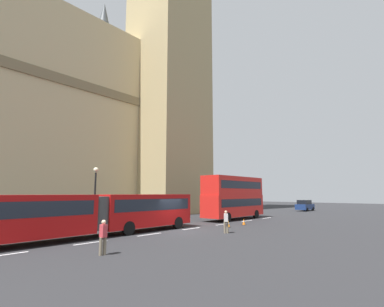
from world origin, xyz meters
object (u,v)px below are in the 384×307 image
pedestrian_near_cones (103,236)px  pedestrian_by_kerb (226,221)px  sedan_lead (305,205)px  traffic_cone_middle (244,222)px  articulated_bus (95,211)px  traffic_cone_west (228,224)px  double_decker_bus (234,196)px  street_lamp (95,193)px

pedestrian_near_cones → pedestrian_by_kerb: same height
sedan_lead → traffic_cone_middle: bearing=-172.2°
articulated_bus → pedestrian_by_kerb: bearing=-37.3°
traffic_cone_west → pedestrian_near_cones: bearing=-172.0°
double_decker_bus → traffic_cone_middle: size_ratio=16.23×
traffic_cone_west → pedestrian_near_cones: (-13.64, -1.91, 0.63)m
double_decker_bus → pedestrian_near_cones: 21.18m
double_decker_bus → traffic_cone_west: size_ratio=16.23×
articulated_bus → pedestrian_near_cones: 6.30m
street_lamp → sedan_lead: bearing=-7.5°
articulated_bus → pedestrian_near_cones: (-2.68, -5.64, -0.83)m
traffic_cone_middle → pedestrian_near_cones: bearing=-173.6°
sedan_lead → street_lamp: size_ratio=0.83×
double_decker_bus → pedestrian_near_cones: (-20.33, -5.64, -1.80)m
articulated_bus → double_decker_bus: (17.65, 0.00, 0.96)m
pedestrian_near_cones → pedestrian_by_kerb: (10.30, -0.16, 0.00)m
articulated_bus → pedestrian_by_kerb: size_ratio=10.22×
street_lamp → traffic_cone_middle: bearing=-37.5°
articulated_bus → street_lamp: street_lamp is taller
pedestrian_near_cones → double_decker_bus: bearing=15.5°
double_decker_bus → sedan_lead: 21.66m
articulated_bus → sedan_lead: size_ratio=3.93×
traffic_cone_west → street_lamp: size_ratio=0.11×
articulated_bus → sedan_lead: (39.23, -0.31, -0.83)m
articulated_bus → traffic_cone_west: 11.67m
traffic_cone_middle → pedestrian_near_cones: pedestrian_near_cones is taller
sedan_lead → street_lamp: (-36.72, 4.82, 2.14)m
pedestrian_near_cones → sedan_lead: bearing=7.2°
articulated_bus → pedestrian_by_kerb: (7.62, -5.80, -0.83)m
sedan_lead → pedestrian_by_kerb: sedan_lead is taller
double_decker_bus → traffic_cone_middle: double_decker_bus is taller
traffic_cone_west → traffic_cone_middle: size_ratio=1.00×
articulated_bus → traffic_cone_west: articulated_bus is taller
traffic_cone_middle → pedestrian_by_kerb: 6.12m
double_decker_bus → traffic_cone_west: (-6.69, -3.73, -2.43)m
articulated_bus → traffic_cone_middle: 14.01m
traffic_cone_middle → street_lamp: size_ratio=0.11×
sedan_lead → traffic_cone_middle: size_ratio=7.59×
sedan_lead → pedestrian_by_kerb: size_ratio=2.60×
street_lamp → pedestrian_near_cones: 11.60m
sedan_lead → traffic_cone_west: bearing=-173.1°
traffic_cone_west → traffic_cone_middle: (2.43, -0.12, 0.00)m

